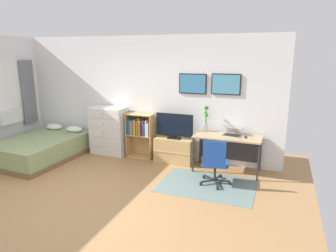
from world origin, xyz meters
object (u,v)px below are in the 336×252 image
object	(u,v)px
office_chair	(215,161)
laptop	(233,132)
tv_stand	(174,150)
desk	(228,141)
computer_mouse	(245,137)
television	(174,126)
dresser	(109,131)
bamboo_vase	(206,119)
bed	(42,148)
bookshelf	(140,131)

from	to	relation	value
office_chair	laptop	world-z (taller)	laptop
tv_stand	desk	size ratio (longest dim) A/B	0.63
desk	laptop	xyz separation A→B (m)	(0.08, 0.02, 0.19)
tv_stand	computer_mouse	size ratio (longest dim) A/B	7.97
tv_stand	laptop	world-z (taller)	laptop
television	desk	distance (m)	1.17
dresser	tv_stand	size ratio (longest dim) A/B	1.35
bamboo_vase	television	bearing A→B (deg)	-170.01
office_chair	bed	bearing A→B (deg)	174.28
office_chair	tv_stand	bearing A→B (deg)	135.76
laptop	bamboo_vase	bearing A→B (deg)	178.82
tv_stand	office_chair	size ratio (longest dim) A/B	0.96
tv_stand	bamboo_vase	size ratio (longest dim) A/B	1.56
bamboo_vase	bed	bearing A→B (deg)	-165.48
desk	laptop	bearing A→B (deg)	15.20
television	bookshelf	bearing A→B (deg)	175.51
desk	bookshelf	bearing A→B (deg)	177.89
tv_stand	bamboo_vase	xyz separation A→B (m)	(0.66, 0.09, 0.74)
bed	tv_stand	distance (m)	3.00
television	office_chair	distance (m)	1.41
bed	dresser	distance (m)	1.53
bookshelf	television	xyz separation A→B (m)	(0.85, -0.07, 0.21)
dresser	laptop	distance (m)	2.87
laptop	television	bearing A→B (deg)	-170.72
bookshelf	bamboo_vase	world-z (taller)	bamboo_vase
bed	bookshelf	world-z (taller)	bookshelf
computer_mouse	desk	bearing A→B (deg)	164.26
computer_mouse	bamboo_vase	distance (m)	0.90
bookshelf	bamboo_vase	distance (m)	1.55
dresser	bed	bearing A→B (deg)	-147.41
computer_mouse	bamboo_vase	xyz separation A→B (m)	(-0.84, 0.22, 0.25)
television	bamboo_vase	bearing A→B (deg)	9.99
dresser	laptop	xyz separation A→B (m)	(2.86, 0.01, 0.24)
bamboo_vase	laptop	bearing A→B (deg)	-9.73
desk	office_chair	xyz separation A→B (m)	(-0.09, -0.84, -0.15)
bookshelf	television	bearing A→B (deg)	-4.49
bed	office_chair	bearing A→B (deg)	1.17
bookshelf	tv_stand	xyz separation A→B (m)	(0.85, -0.04, -0.34)
dresser	tv_stand	world-z (taller)	dresser
bed	bookshelf	size ratio (longest dim) A/B	2.08
television	office_chair	size ratio (longest dim) A/B	0.95
office_chair	computer_mouse	size ratio (longest dim) A/B	8.27
office_chair	computer_mouse	world-z (taller)	office_chair
television	computer_mouse	bearing A→B (deg)	-3.96
computer_mouse	television	bearing A→B (deg)	176.04
bookshelf	laptop	world-z (taller)	bookshelf
bed	office_chair	xyz separation A→B (m)	(3.95, -0.05, 0.22)
bamboo_vase	dresser	bearing A→B (deg)	-177.27
bed	office_chair	world-z (taller)	office_chair
desk	office_chair	distance (m)	0.86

